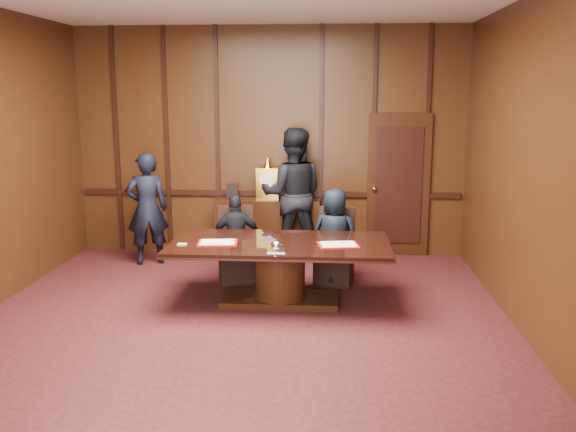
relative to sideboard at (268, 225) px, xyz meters
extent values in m
plane|color=black|center=(0.00, -3.26, -0.49)|extent=(7.00, 7.00, 0.00)
cube|color=black|center=(0.00, 0.24, 1.26)|extent=(6.00, 0.04, 3.50)
cube|color=black|center=(0.00, -6.76, 1.26)|extent=(6.00, 0.04, 3.50)
cube|color=black|center=(3.00, -3.26, 1.26)|extent=(0.04, 7.00, 3.50)
cube|color=black|center=(0.00, 0.21, 0.46)|extent=(5.90, 0.05, 0.08)
cube|color=black|center=(2.00, 0.20, 0.61)|extent=(0.95, 0.06, 2.20)
sphere|color=gold|center=(1.63, 0.13, 0.56)|extent=(0.08, 0.08, 0.08)
cube|color=black|center=(0.00, 0.00, -0.04)|extent=(1.60, 0.45, 0.90)
cube|color=black|center=(-0.70, 0.00, -0.46)|extent=(0.12, 0.40, 0.06)
cube|color=black|center=(0.70, 0.00, -0.46)|extent=(0.12, 0.40, 0.06)
cube|color=gold|center=(0.00, 0.00, 0.65)|extent=(0.34, 0.18, 0.48)
cylinder|color=white|center=(0.00, -0.10, 0.71)|extent=(0.22, 0.03, 0.22)
cone|color=gold|center=(0.00, 0.00, 0.97)|extent=(0.14, 0.14, 0.16)
cube|color=black|center=(-0.55, 0.02, 0.52)|extent=(0.18, 0.04, 0.22)
cube|color=orange|center=(0.50, 0.02, 0.47)|extent=(0.22, 0.12, 0.12)
cube|color=black|center=(0.37, -2.16, -0.45)|extent=(1.40, 0.60, 0.08)
cylinder|color=black|center=(0.37, -2.16, -0.10)|extent=(0.60, 0.60, 0.62)
cube|color=black|center=(0.37, -2.16, 0.22)|extent=(2.62, 1.32, 0.02)
cube|color=black|center=(0.37, -2.16, 0.24)|extent=(2.60, 1.30, 0.06)
cube|color=#A20F10|center=(-0.36, -2.28, 0.28)|extent=(0.49, 0.38, 0.01)
cube|color=white|center=(-0.36, -2.28, 0.29)|extent=(0.43, 0.32, 0.01)
cube|color=#A20F10|center=(1.06, -2.28, 0.28)|extent=(0.51, 0.40, 0.01)
cube|color=white|center=(1.06, -2.28, 0.29)|extent=(0.44, 0.34, 0.01)
cube|color=white|center=(0.37, -2.61, 0.28)|extent=(0.20, 0.14, 0.01)
ellipsoid|color=white|center=(0.37, -2.61, 0.34)|extent=(0.13, 0.13, 0.10)
cube|color=#E3CF6F|center=(-0.75, -2.39, 0.28)|extent=(0.10, 0.08, 0.01)
cube|color=black|center=(-0.28, -1.31, -0.26)|extent=(0.58, 0.58, 0.46)
cube|color=black|center=(-0.33, -1.11, 0.23)|extent=(0.48, 0.18, 0.55)
cylinder|color=black|center=(-0.48, -1.51, -0.37)|extent=(0.04, 0.04, 0.23)
cylinder|color=black|center=(-0.08, -1.11, -0.37)|extent=(0.04, 0.04, 0.23)
cube|color=black|center=(1.02, -1.31, -0.26)|extent=(0.55, 0.55, 0.46)
cube|color=black|center=(1.06, -1.10, 0.23)|extent=(0.48, 0.14, 0.55)
cylinder|color=black|center=(0.82, -1.51, -0.37)|extent=(0.04, 0.04, 0.23)
cylinder|color=black|center=(1.22, -1.11, -0.37)|extent=(0.04, 0.04, 0.23)
imported|color=black|center=(-0.28, -1.36, 0.11)|extent=(0.74, 0.44, 1.19)
imported|color=black|center=(1.02, -1.36, 0.16)|extent=(0.71, 0.54, 1.29)
imported|color=black|center=(-1.72, -0.56, 0.34)|extent=(0.71, 0.60, 1.66)
imported|color=black|center=(0.39, -0.16, 0.51)|extent=(1.00, 0.79, 2.00)
camera|label=1|loc=(0.98, -9.17, 2.02)|focal=38.00mm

